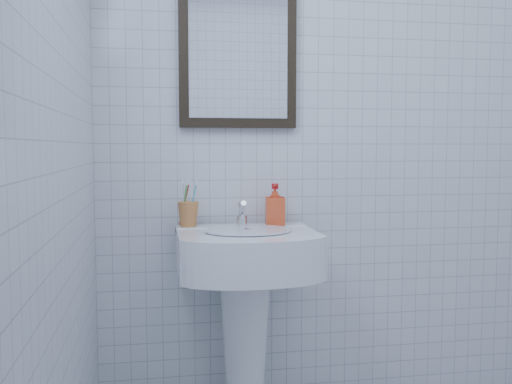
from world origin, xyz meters
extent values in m
cube|color=white|center=(0.00, 1.20, 1.25)|extent=(2.20, 0.02, 2.50)
cube|color=white|center=(-1.10, 0.00, 1.25)|extent=(0.02, 2.40, 2.50)
cone|color=white|center=(-0.50, 1.01, 0.34)|extent=(0.21, 0.21, 0.68)
cube|color=white|center=(-0.50, 0.96, 0.74)|extent=(0.54, 0.39, 0.17)
cube|color=white|center=(-0.50, 1.11, 0.82)|extent=(0.54, 0.10, 0.03)
cylinder|color=white|center=(-0.50, 0.93, 0.83)|extent=(0.34, 0.34, 0.01)
cylinder|color=silver|center=(-0.50, 1.09, 0.85)|extent=(0.04, 0.04, 0.04)
cylinder|color=silver|center=(-0.50, 1.07, 0.91)|extent=(0.02, 0.08, 0.07)
cylinder|color=silver|center=(-0.50, 1.10, 0.89)|extent=(0.03, 0.04, 0.08)
imported|color=red|center=(-0.35, 1.09, 0.92)|extent=(0.09, 0.09, 0.17)
cube|color=black|center=(-0.50, 1.18, 1.55)|extent=(0.50, 0.04, 0.62)
cube|color=white|center=(-0.50, 1.16, 1.55)|extent=(0.42, 0.00, 0.54)
camera|label=1|loc=(-0.86, -1.24, 1.16)|focal=40.00mm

